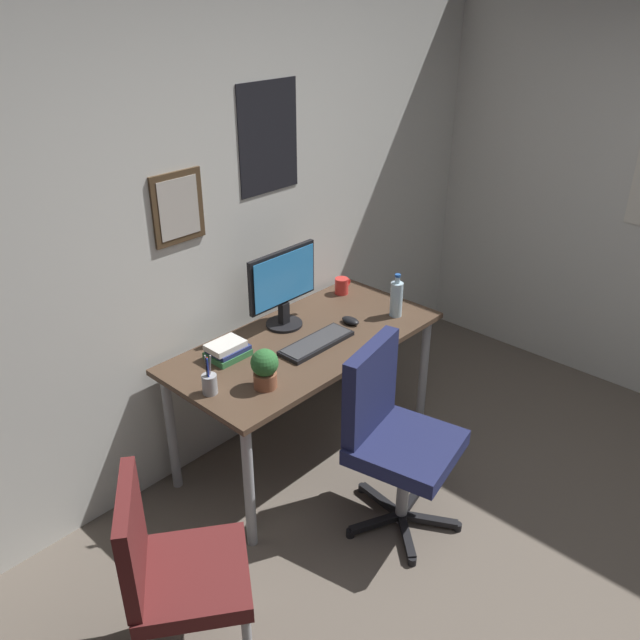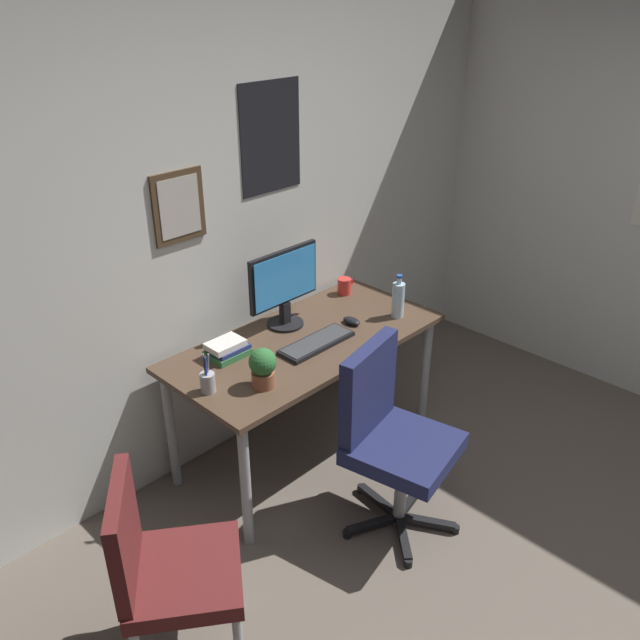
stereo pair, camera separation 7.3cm
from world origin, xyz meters
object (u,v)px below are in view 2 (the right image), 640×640
at_px(monitor, 284,285).
at_px(potted_plant, 263,367).
at_px(side_chair, 164,565).
at_px(office_chair, 390,431).
at_px(keyboard, 317,343).
at_px(pen_cup, 208,381).
at_px(coffee_mug_near, 345,286).
at_px(computer_mouse, 351,321).
at_px(water_bottle, 398,299).
at_px(book_stack_left, 227,349).

relative_size(monitor, potted_plant, 2.36).
distance_m(side_chair, potted_plant, 0.97).
xyz_separation_m(office_chair, keyboard, (0.09, 0.58, 0.21)).
relative_size(monitor, pen_cup, 2.30).
bearing_deg(coffee_mug_near, office_chair, -126.34).
xyz_separation_m(computer_mouse, potted_plant, (-0.75, -0.12, 0.09)).
xyz_separation_m(keyboard, pen_cup, (-0.66, 0.05, 0.04)).
relative_size(monitor, water_bottle, 1.82).
xyz_separation_m(office_chair, monitor, (0.13, 0.86, 0.44)).
distance_m(keyboard, computer_mouse, 0.30).
distance_m(office_chair, keyboard, 0.62).
bearing_deg(keyboard, computer_mouse, 5.04).
height_order(keyboard, coffee_mug_near, coffee_mug_near).
distance_m(water_bottle, pen_cup, 1.21).
bearing_deg(pen_cup, computer_mouse, -1.55).
relative_size(computer_mouse, coffee_mug_near, 0.92).
xyz_separation_m(monitor, water_bottle, (0.51, -0.38, -0.13)).
distance_m(office_chair, water_bottle, 0.86).
height_order(water_bottle, book_stack_left, water_bottle).
bearing_deg(book_stack_left, keyboard, -31.91).
distance_m(side_chair, coffee_mug_near, 2.02).
bearing_deg(coffee_mug_near, potted_plant, -157.71).
xyz_separation_m(side_chair, book_stack_left, (0.88, 0.71, 0.26)).
bearing_deg(monitor, coffee_mug_near, 4.20).
height_order(water_bottle, potted_plant, water_bottle).
bearing_deg(office_chair, pen_cup, 131.80).
bearing_deg(side_chair, pen_cup, 40.23).
bearing_deg(monitor, side_chair, -150.19).
bearing_deg(side_chair, monitor, 29.81).
bearing_deg(coffee_mug_near, side_chair, -156.71).
relative_size(pen_cup, book_stack_left, 0.99).
height_order(coffee_mug_near, pen_cup, pen_cup).
bearing_deg(potted_plant, water_bottle, -0.08).
bearing_deg(potted_plant, monitor, 37.69).
bearing_deg(keyboard, book_stack_left, 148.09).
xyz_separation_m(potted_plant, pen_cup, (-0.21, 0.15, -0.05)).
bearing_deg(pen_cup, side_chair, -139.77).
bearing_deg(pen_cup, office_chair, -48.20).
xyz_separation_m(office_chair, computer_mouse, (0.39, 0.60, 0.22)).
xyz_separation_m(side_chair, monitor, (1.31, 0.75, 0.46)).
xyz_separation_m(side_chair, keyboard, (1.27, 0.47, 0.24)).
bearing_deg(water_bottle, side_chair, -168.38).
distance_m(computer_mouse, potted_plant, 0.76).
xyz_separation_m(pen_cup, book_stack_left, (0.26, 0.19, -0.01)).
relative_size(potted_plant, book_stack_left, 0.96).
relative_size(computer_mouse, book_stack_left, 0.54).
height_order(keyboard, book_stack_left, book_stack_left).
height_order(pen_cup, book_stack_left, pen_cup).
bearing_deg(pen_cup, keyboard, -4.56).
bearing_deg(book_stack_left, office_chair, -70.07).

